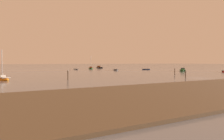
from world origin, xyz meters
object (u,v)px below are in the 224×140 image
at_px(sailboat_moored_1, 91,68).
at_px(mooring_post_right, 175,72).
at_px(rowboat_moored_0, 146,69).
at_px(mooring_post_left, 186,75).
at_px(motorboat_moored_0, 99,68).
at_px(sailboat_moored_0, 1,79).
at_px(motorboat_moored_1, 183,71).
at_px(rowboat_moored_5, 116,70).
at_px(mooring_post_near, 68,75).
at_px(rowboat_moored_3, 224,71).
at_px(rowboat_moored_1, 76,69).

xyz_separation_m(sailboat_moored_1, mooring_post_right, (-1.57, -58.71, 0.57)).
relative_size(rowboat_moored_0, mooring_post_left, 2.32).
bearing_deg(motorboat_moored_0, mooring_post_left, 174.28).
distance_m(motorboat_moored_0, mooring_post_left, 81.12).
bearing_deg(sailboat_moored_0, motorboat_moored_1, 81.17).
bearing_deg(motorboat_moored_1, rowboat_moored_5, -98.06).
distance_m(motorboat_moored_1, sailboat_moored_1, 47.56).
bearing_deg(motorboat_moored_0, mooring_post_right, 178.20).
bearing_deg(sailboat_moored_0, mooring_post_left, 49.95).
height_order(sailboat_moored_0, mooring_post_near, sailboat_moored_0).
height_order(sailboat_moored_1, rowboat_moored_5, sailboat_moored_1).
relative_size(sailboat_moored_0, sailboat_moored_1, 0.88).
bearing_deg(sailboat_moored_0, mooring_post_right, 66.41).
height_order(sailboat_moored_0, rowboat_moored_5, sailboat_moored_0).
distance_m(mooring_post_near, mooring_post_right, 31.64).
relative_size(sailboat_moored_0, mooring_post_right, 2.99).
distance_m(motorboat_moored_0, rowboat_moored_3, 67.71).
distance_m(rowboat_moored_3, mooring_post_left, 36.90).
xyz_separation_m(rowboat_moored_0, rowboat_moored_1, (-26.64, 18.96, -0.01)).
height_order(rowboat_moored_0, mooring_post_near, mooring_post_near).
distance_m(rowboat_moored_0, sailboat_moored_0, 69.33).
bearing_deg(motorboat_moored_0, motorboat_moored_1, -163.94).
xyz_separation_m(rowboat_moored_1, mooring_post_right, (7.99, -54.44, 0.72)).
bearing_deg(rowboat_moored_0, rowboat_moored_3, 131.92).
relative_size(motorboat_moored_1, mooring_post_right, 2.46).
bearing_deg(motorboat_moored_1, motorboat_moored_0, -128.22).
height_order(rowboat_moored_5, mooring_post_right, mooring_post_right).
relative_size(rowboat_moored_3, mooring_post_near, 2.28).
relative_size(rowboat_moored_0, sailboat_moored_1, 0.56).
bearing_deg(rowboat_moored_1, rowboat_moored_3, 23.39).
height_order(sailboat_moored_1, rowboat_moored_3, sailboat_moored_1).
bearing_deg(mooring_post_near, rowboat_moored_0, 37.16).
relative_size(motorboat_moored_0, motorboat_moored_1, 1.17).
xyz_separation_m(sailboat_moored_0, mooring_post_right, (42.80, -3.38, 0.60)).
relative_size(motorboat_moored_0, sailboat_moored_0, 0.96).
distance_m(motorboat_moored_1, mooring_post_near, 53.77).
bearing_deg(sailboat_moored_1, rowboat_moored_5, 19.16).
bearing_deg(motorboat_moored_1, mooring_post_right, -9.71).
height_order(sailboat_moored_0, sailboat_moored_1, sailboat_moored_1).
bearing_deg(rowboat_moored_5, rowboat_moored_0, 108.33).
bearing_deg(rowboat_moored_0, sailboat_moored_0, 54.85).
distance_m(rowboat_moored_1, motorboat_moored_1, 48.34).
xyz_separation_m(rowboat_moored_1, rowboat_moored_3, (35.16, -51.56, 0.05)).
height_order(motorboat_moored_1, rowboat_moored_5, motorboat_moored_1).
bearing_deg(mooring_post_right, rowboat_moored_5, 86.00).
xyz_separation_m(rowboat_moored_5, mooring_post_left, (-9.82, -46.00, 0.52)).
distance_m(motorboat_moored_1, rowboat_moored_3, 14.08).
distance_m(motorboat_moored_0, rowboat_moored_5, 34.11).
distance_m(mooring_post_left, mooring_post_right, 12.57).
distance_m(rowboat_moored_0, rowboat_moored_5, 16.16).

